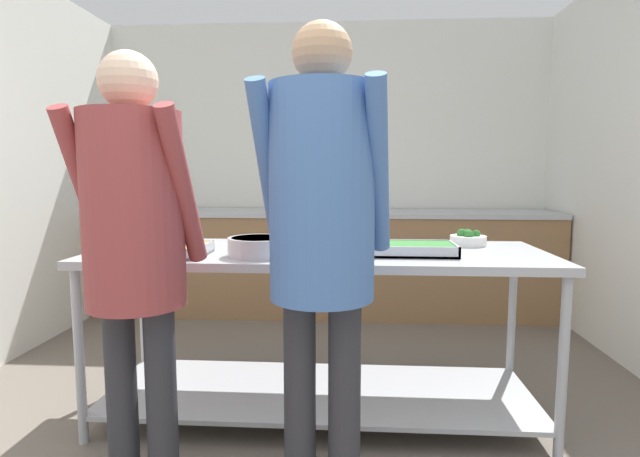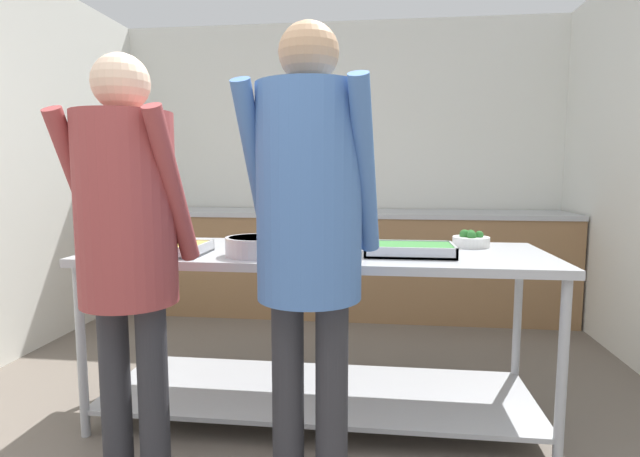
{
  "view_description": "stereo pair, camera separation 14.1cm",
  "coord_description": "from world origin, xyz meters",
  "px_view_note": "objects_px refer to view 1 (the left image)",
  "views": [
    {
      "loc": [
        0.26,
        -1.19,
        1.27
      ],
      "look_at": [
        0.09,
        1.4,
        0.97
      ],
      "focal_mm": 28.0,
      "sensor_mm": 36.0,
      "label": 1
    },
    {
      "loc": [
        0.4,
        -1.18,
        1.27
      ],
      "look_at": [
        0.09,
        1.4,
        0.97
      ],
      "focal_mm": 28.0,
      "sensor_mm": 36.0,
      "label": 2
    }
  ],
  "objects_px": {
    "sauce_pan": "(259,246)",
    "serving_tray_roast": "(411,249)",
    "broccoli_bowl": "(468,239)",
    "guest_serving_right": "(135,232)",
    "water_bottle": "(288,195)",
    "serving_tray_vegetables": "(168,250)",
    "plate_stack": "(336,249)",
    "guest_serving_left": "(322,219)"
  },
  "relations": [
    {
      "from": "sauce_pan",
      "to": "water_bottle",
      "type": "relative_size",
      "value": 1.36
    },
    {
      "from": "plate_stack",
      "to": "water_bottle",
      "type": "distance_m",
      "value": 2.11
    },
    {
      "from": "serving_tray_roast",
      "to": "broccoli_bowl",
      "type": "xyz_separation_m",
      "value": [
        0.34,
        0.31,
        0.01
      ]
    },
    {
      "from": "plate_stack",
      "to": "guest_serving_left",
      "type": "relative_size",
      "value": 0.13
    },
    {
      "from": "serving_tray_vegetables",
      "to": "serving_tray_roast",
      "type": "height_order",
      "value": "same"
    },
    {
      "from": "serving_tray_roast",
      "to": "water_bottle",
      "type": "distance_m",
      "value": 2.17
    },
    {
      "from": "serving_tray_roast",
      "to": "guest_serving_left",
      "type": "height_order",
      "value": "guest_serving_left"
    },
    {
      "from": "sauce_pan",
      "to": "plate_stack",
      "type": "height_order",
      "value": "sauce_pan"
    },
    {
      "from": "plate_stack",
      "to": "guest_serving_left",
      "type": "bearing_deg",
      "value": -92.87
    },
    {
      "from": "plate_stack",
      "to": "serving_tray_vegetables",
      "type": "bearing_deg",
      "value": -176.0
    },
    {
      "from": "sauce_pan",
      "to": "water_bottle",
      "type": "bearing_deg",
      "value": 93.6
    },
    {
      "from": "sauce_pan",
      "to": "serving_tray_roast",
      "type": "xyz_separation_m",
      "value": [
        0.72,
        0.11,
        -0.02
      ]
    },
    {
      "from": "guest_serving_left",
      "to": "broccoli_bowl",
      "type": "bearing_deg",
      "value": 52.69
    },
    {
      "from": "broccoli_bowl",
      "to": "plate_stack",
      "type": "bearing_deg",
      "value": -152.09
    },
    {
      "from": "serving_tray_roast",
      "to": "guest_serving_left",
      "type": "bearing_deg",
      "value": -121.03
    },
    {
      "from": "serving_tray_roast",
      "to": "guest_serving_right",
      "type": "distance_m",
      "value": 1.26
    },
    {
      "from": "sauce_pan",
      "to": "guest_serving_left",
      "type": "bearing_deg",
      "value": -58.51
    },
    {
      "from": "broccoli_bowl",
      "to": "guest_serving_left",
      "type": "relative_size",
      "value": 0.11
    },
    {
      "from": "serving_tray_vegetables",
      "to": "guest_serving_left",
      "type": "distance_m",
      "value": 0.96
    },
    {
      "from": "guest_serving_left",
      "to": "guest_serving_right",
      "type": "xyz_separation_m",
      "value": [
        -0.69,
        0.01,
        -0.05
      ]
    },
    {
      "from": "guest_serving_right",
      "to": "water_bottle",
      "type": "bearing_deg",
      "value": 85.0
    },
    {
      "from": "serving_tray_vegetables",
      "to": "sauce_pan",
      "type": "xyz_separation_m",
      "value": [
        0.44,
        0.01,
        0.02
      ]
    },
    {
      "from": "serving_tray_vegetables",
      "to": "plate_stack",
      "type": "xyz_separation_m",
      "value": [
        0.8,
        0.06,
        0.0
      ]
    },
    {
      "from": "serving_tray_vegetables",
      "to": "broccoli_bowl",
      "type": "distance_m",
      "value": 1.56
    },
    {
      "from": "sauce_pan",
      "to": "serving_tray_roast",
      "type": "bearing_deg",
      "value": 8.32
    },
    {
      "from": "serving_tray_vegetables",
      "to": "plate_stack",
      "type": "distance_m",
      "value": 0.8
    },
    {
      "from": "plate_stack",
      "to": "water_bottle",
      "type": "bearing_deg",
      "value": 103.56
    },
    {
      "from": "sauce_pan",
      "to": "plate_stack",
      "type": "relative_size",
      "value": 1.9
    },
    {
      "from": "serving_tray_vegetables",
      "to": "sauce_pan",
      "type": "bearing_deg",
      "value": 1.28
    },
    {
      "from": "serving_tray_roast",
      "to": "guest_serving_right",
      "type": "bearing_deg",
      "value": -149.62
    },
    {
      "from": "plate_stack",
      "to": "guest_serving_right",
      "type": "relative_size",
      "value": 0.13
    },
    {
      "from": "broccoli_bowl",
      "to": "serving_tray_vegetables",
      "type": "bearing_deg",
      "value": -164.09
    },
    {
      "from": "broccoli_bowl",
      "to": "guest_serving_right",
      "type": "height_order",
      "value": "guest_serving_right"
    },
    {
      "from": "sauce_pan",
      "to": "guest_serving_left",
      "type": "xyz_separation_m",
      "value": [
        0.33,
        -0.54,
        0.18
      ]
    },
    {
      "from": "serving_tray_roast",
      "to": "guest_serving_left",
      "type": "distance_m",
      "value": 0.78
    },
    {
      "from": "guest_serving_left",
      "to": "guest_serving_right",
      "type": "distance_m",
      "value": 0.69
    },
    {
      "from": "broccoli_bowl",
      "to": "sauce_pan",
      "type": "bearing_deg",
      "value": -158.55
    },
    {
      "from": "sauce_pan",
      "to": "guest_serving_left",
      "type": "relative_size",
      "value": 0.24
    },
    {
      "from": "serving_tray_roast",
      "to": "water_bottle",
      "type": "relative_size",
      "value": 1.34
    },
    {
      "from": "guest_serving_left",
      "to": "serving_tray_roast",
      "type": "bearing_deg",
      "value": 58.97
    },
    {
      "from": "sauce_pan",
      "to": "broccoli_bowl",
      "type": "distance_m",
      "value": 1.14
    },
    {
      "from": "serving_tray_roast",
      "to": "broccoli_bowl",
      "type": "distance_m",
      "value": 0.46
    }
  ]
}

